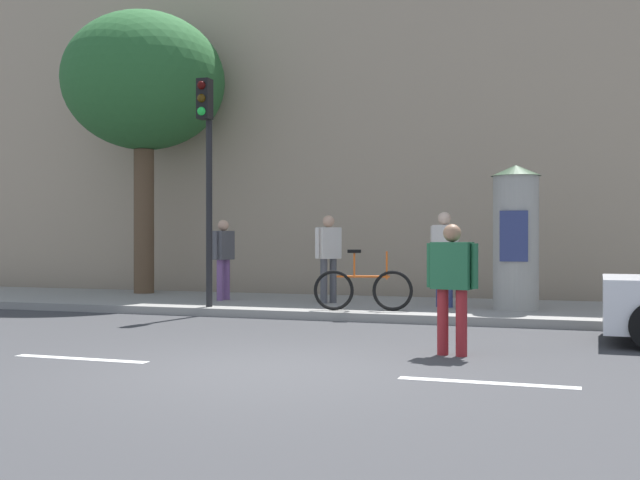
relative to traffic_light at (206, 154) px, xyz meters
name	(u,v)px	position (x,y,z in m)	size (l,w,h in m)	color
ground_plane	(266,370)	(3.40, -5.24, -3.02)	(80.00, 80.00, 0.00)	#38383A
sidewalk_curb	(405,308)	(3.40, 1.76, -2.94)	(36.00, 4.00, 0.15)	gray
lane_markings	(266,370)	(3.40, -5.24, -3.02)	(25.80, 0.16, 0.01)	silver
building_backdrop	(449,130)	(3.40, 6.76, 1.17)	(36.00, 5.00, 8.37)	tan
traffic_light	(206,154)	(0.00, 0.00, 0.00)	(0.24, 0.45, 4.26)	black
poster_column	(516,236)	(5.52, 1.39, -1.54)	(0.90, 0.90, 2.62)	#9E9B93
street_tree	(144,83)	(-3.09, 2.85, 2.05)	(3.78, 3.78, 6.58)	brown
pedestrian_with_bag	(453,277)	(5.18, -3.51, -2.05)	(0.65, 0.45, 1.62)	maroon
pedestrian_in_dark_shirt	(444,251)	(4.22, 1.44, -1.82)	(0.55, 0.35, 1.78)	navy
pedestrian_in_light_jacket	(223,252)	(-0.42, 1.59, -1.88)	(0.30, 0.67, 1.67)	#724C84
pedestrian_near_pole	(328,251)	(1.87, 1.62, -1.83)	(0.46, 0.55, 1.75)	#4C4C51
bicycle_leaning	(363,289)	(2.97, 0.27, -2.48)	(1.73, 0.48, 1.09)	black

